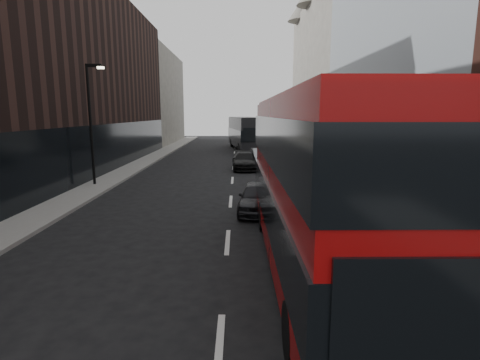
{
  "coord_description": "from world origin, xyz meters",
  "views": [
    {
      "loc": [
        0.35,
        -4.26,
        4.34
      ],
      "look_at": [
        0.41,
        6.07,
        2.5
      ],
      "focal_mm": 28.0,
      "sensor_mm": 36.0,
      "label": 1
    }
  ],
  "objects_px": {
    "red_bus": "(319,178)",
    "grey_bus": "(245,132)",
    "car_c": "(244,161)",
    "street_lamp": "(91,116)",
    "car_a": "(257,197)",
    "car_b": "(263,158)"
  },
  "relations": [
    {
      "from": "red_bus",
      "to": "grey_bus",
      "type": "height_order",
      "value": "red_bus"
    },
    {
      "from": "red_bus",
      "to": "car_c",
      "type": "distance_m",
      "value": 19.65
    },
    {
      "from": "red_bus",
      "to": "car_c",
      "type": "relative_size",
      "value": 2.56
    },
    {
      "from": "red_bus",
      "to": "grey_bus",
      "type": "xyz_separation_m",
      "value": [
        -1.22,
        36.22,
        -0.55
      ]
    },
    {
      "from": "street_lamp",
      "to": "grey_bus",
      "type": "relative_size",
      "value": 0.57
    },
    {
      "from": "red_bus",
      "to": "car_a",
      "type": "distance_m",
      "value": 6.88
    },
    {
      "from": "grey_bus",
      "to": "car_b",
      "type": "bearing_deg",
      "value": -93.76
    },
    {
      "from": "grey_bus",
      "to": "car_a",
      "type": "relative_size",
      "value": 3.15
    },
    {
      "from": "street_lamp",
      "to": "red_bus",
      "type": "xyz_separation_m",
      "value": [
        10.73,
        -12.46,
        -1.53
      ]
    },
    {
      "from": "street_lamp",
      "to": "car_a",
      "type": "height_order",
      "value": "street_lamp"
    },
    {
      "from": "car_a",
      "to": "car_b",
      "type": "distance_m",
      "value": 13.69
    },
    {
      "from": "red_bus",
      "to": "car_b",
      "type": "bearing_deg",
      "value": 90.19
    },
    {
      "from": "street_lamp",
      "to": "grey_bus",
      "type": "bearing_deg",
      "value": 68.19
    },
    {
      "from": "red_bus",
      "to": "street_lamp",
      "type": "bearing_deg",
      "value": 130.55
    },
    {
      "from": "grey_bus",
      "to": "red_bus",
      "type": "bearing_deg",
      "value": -95.72
    },
    {
      "from": "car_c",
      "to": "car_b",
      "type": "bearing_deg",
      "value": 20.93
    },
    {
      "from": "car_b",
      "to": "car_c",
      "type": "height_order",
      "value": "car_b"
    },
    {
      "from": "street_lamp",
      "to": "car_c",
      "type": "height_order",
      "value": "street_lamp"
    },
    {
      "from": "street_lamp",
      "to": "grey_bus",
      "type": "height_order",
      "value": "street_lamp"
    },
    {
      "from": "car_a",
      "to": "car_c",
      "type": "distance_m",
      "value": 13.02
    },
    {
      "from": "car_b",
      "to": "grey_bus",
      "type": "bearing_deg",
      "value": 89.57
    },
    {
      "from": "red_bus",
      "to": "grey_bus",
      "type": "relative_size",
      "value": 0.96
    }
  ]
}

